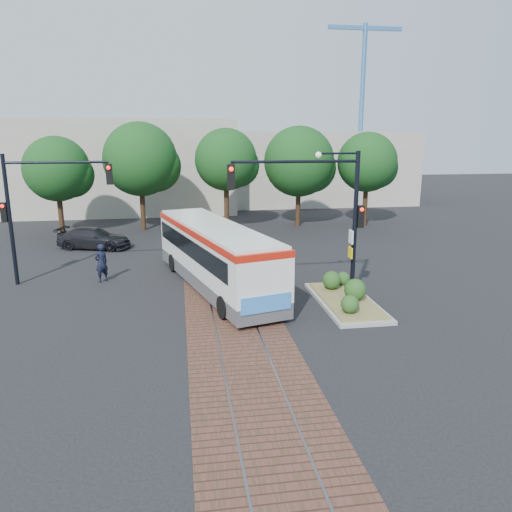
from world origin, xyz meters
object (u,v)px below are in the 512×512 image
(traffic_island, at_px, (346,295))
(parked_car, at_px, (94,238))
(city_bus, at_px, (215,253))
(officer, at_px, (101,263))
(signal_pole_main, at_px, (326,204))
(signal_pole_left, at_px, (34,201))

(traffic_island, xyz_separation_m, parked_car, (-11.92, 12.04, 0.31))
(city_bus, bearing_deg, parked_car, 111.42)
(city_bus, height_order, traffic_island, city_bus)
(city_bus, xyz_separation_m, officer, (-5.25, 1.71, -0.70))
(officer, distance_m, parked_car, 7.46)
(traffic_island, bearing_deg, signal_pole_main, 174.64)
(signal_pole_main, height_order, parked_car, signal_pole_main)
(city_bus, bearing_deg, traffic_island, -45.63)
(traffic_island, xyz_separation_m, officer, (-10.44, 4.74, 0.58))
(traffic_island, height_order, parked_car, parked_car)
(city_bus, height_order, signal_pole_main, signal_pole_main)
(traffic_island, distance_m, signal_pole_main, 3.95)
(city_bus, distance_m, parked_car, 11.29)
(signal_pole_main, distance_m, signal_pole_left, 13.14)
(city_bus, height_order, officer, city_bus)
(officer, xyz_separation_m, parked_car, (-1.48, 7.30, -0.27))
(traffic_island, height_order, signal_pole_main, signal_pole_main)
(traffic_island, bearing_deg, city_bus, 149.70)
(traffic_island, distance_m, signal_pole_left, 14.50)
(signal_pole_main, distance_m, parked_car, 16.60)
(traffic_island, bearing_deg, signal_pole_left, 159.64)
(traffic_island, distance_m, parked_car, 16.95)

